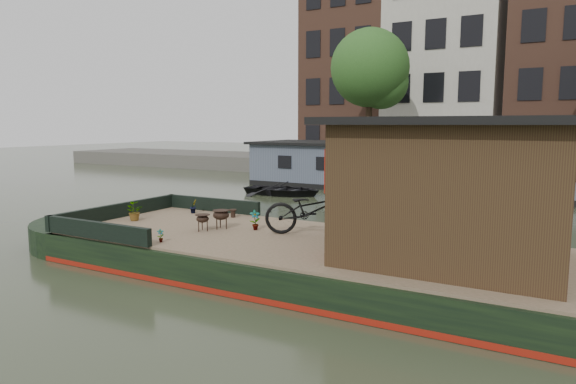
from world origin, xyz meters
The scene contains 20 objects.
ground centered at (0.00, 0.00, 0.00)m, with size 120.00×120.00×0.00m, color #303723.
houseboat_hull centered at (-1.33, 0.00, 0.27)m, with size 14.01×4.02×0.60m.
houseboat_deck centered at (0.00, 0.00, 0.62)m, with size 11.80×3.80×0.05m, color #896C54.
bow_bulwark centered at (-5.07, 0.00, 0.82)m, with size 3.00×4.00×0.35m.
cabin centered at (2.19, 0.00, 1.88)m, with size 4.00×3.50×2.42m.
bicycle centered at (-0.84, 0.60, 1.17)m, with size 0.69×1.98×1.04m, color black.
potted_plant_a centered at (-2.13, 0.39, 0.87)m, with size 0.23×0.16×0.44m, color #A3562E.
potted_plant_b centered at (-4.71, 1.41, 0.83)m, with size 0.20×0.16×0.36m, color brown.
potted_plant_c centered at (-5.29, -0.12, 0.87)m, with size 0.40×0.35×0.44m, color brown.
potted_plant_d centered at (0.20, 1.70, 0.94)m, with size 0.33×0.33×0.58m, color maroon.
potted_plant_e centered at (-3.11, -1.51, 0.78)m, with size 0.14×0.09×0.26m, color #9B3F2D.
brazier_front centered at (-3.06, -0.26, 0.83)m, with size 0.34×0.34×0.37m, color black, non-canonical shape.
brazier_rear centered at (-2.86, 0.13, 0.86)m, with size 0.39×0.39×0.42m, color black, non-canonical shape.
bollard_port centered at (-3.45, 1.42, 0.75)m, with size 0.18×0.18×0.20m, color black.
bollard_stbd centered at (-5.11, -1.64, 0.74)m, with size 0.16×0.16×0.19m, color black.
dinghy centered at (-6.79, 9.69, 0.34)m, with size 2.38×3.33×0.69m, color black.
far_houseboat centered at (0.00, 14.00, 0.97)m, with size 20.40×4.40×2.11m.
quay centered at (0.00, 20.50, 0.45)m, with size 60.00×6.00×0.90m, color #47443F.
townhouse_row centered at (0.15, 27.50, 7.90)m, with size 27.25×8.00×16.50m.
tree_left centered at (-6.36, 19.07, 5.89)m, with size 4.40×4.40×7.40m.
Camera 1 is at (3.94, -8.90, 2.96)m, focal length 32.00 mm.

